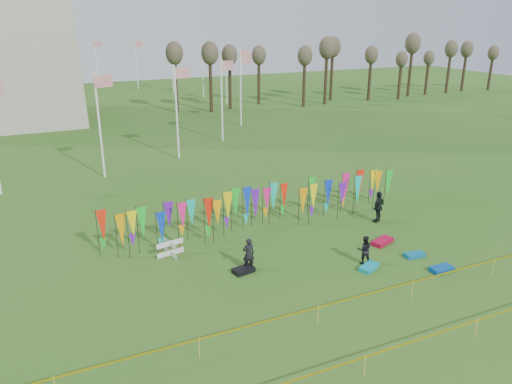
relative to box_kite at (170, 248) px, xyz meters
name	(u,v)px	position (x,y,z in m)	size (l,w,h in m)	color
ground	(322,284)	(5.70, -5.78, -0.43)	(160.00, 160.00, 0.00)	#275417
flagpole_ring	(1,87)	(-8.30, 42.22, 3.57)	(57.40, 56.16, 8.00)	white
banner_row	(264,202)	(5.98, 1.19, 1.20)	(18.64, 0.64, 2.51)	black
caution_tape_near	(353,299)	(5.47, -8.51, 0.35)	(26.00, 0.02, 0.90)	yellow
caution_tape_far	(407,344)	(5.47, -11.83, 0.35)	(26.00, 0.02, 0.90)	yellow
tree_line	(353,57)	(37.70, 38.22, 5.74)	(53.92, 1.92, 7.84)	#372A1B
box_kite	(170,248)	(0.00, 0.00, 0.00)	(0.77, 0.77, 0.86)	red
person_left	(248,254)	(3.12, -3.03, 0.40)	(0.61, 0.44, 1.66)	black
person_mid	(364,250)	(8.68, -4.89, 0.33)	(0.73, 0.45, 1.51)	black
person_right	(378,207)	(12.67, -0.82, 0.55)	(1.15, 0.65, 1.96)	black
kite_bag_turquoise	(369,267)	(8.55, -5.53, -0.32)	(1.12, 0.56, 0.22)	#0B9BB0
kite_bag_blue	(442,269)	(11.67, -7.18, -0.31)	(1.13, 0.59, 0.24)	#0947A0
kite_bag_red	(382,241)	(11.00, -3.42, -0.30)	(1.36, 0.62, 0.25)	#AB0B30
kite_bag_black	(243,270)	(2.76, -3.23, -0.31)	(1.04, 0.60, 0.24)	black
kite_bag_teal	(414,255)	(11.54, -5.40, -0.33)	(1.05, 0.50, 0.20)	#0B68A0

